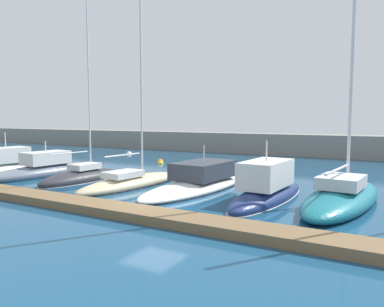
# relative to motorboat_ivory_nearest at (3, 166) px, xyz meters

# --- Properties ---
(ground_plane) EXTENTS (120.00, 120.00, 0.00)m
(ground_plane) POSITION_rel_motorboat_ivory_nearest_xyz_m (17.06, -3.61, -0.51)
(ground_plane) COLOR navy
(dock_pier) EXTENTS (40.35, 1.56, 0.39)m
(dock_pier) POSITION_rel_motorboat_ivory_nearest_xyz_m (17.06, -5.35, -0.31)
(dock_pier) COLOR brown
(dock_pier) RESTS_ON ground_plane
(breakwater_seawall) EXTENTS (108.00, 3.34, 2.44)m
(breakwater_seawall) POSITION_rel_motorboat_ivory_nearest_xyz_m (17.06, 25.25, 0.71)
(breakwater_seawall) COLOR gray
(breakwater_seawall) RESTS_ON ground_plane
(motorboat_ivory_nearest) EXTENTS (2.55, 7.32, 3.57)m
(motorboat_ivory_nearest) POSITION_rel_motorboat_ivory_nearest_xyz_m (0.00, 0.00, 0.00)
(motorboat_ivory_nearest) COLOR silver
(motorboat_ivory_nearest) RESTS_ON ground_plane
(motorboat_slate_second) EXTENTS (2.91, 9.16, 2.94)m
(motorboat_slate_second) POSITION_rel_motorboat_ivory_nearest_xyz_m (4.18, 0.69, -0.05)
(motorboat_slate_second) COLOR slate
(motorboat_slate_second) RESTS_ON ground_plane
(sailboat_charcoal_third) EXTENTS (2.53, 6.82, 14.66)m
(sailboat_charcoal_third) POSITION_rel_motorboat_ivory_nearest_xyz_m (8.43, 0.16, -0.23)
(sailboat_charcoal_third) COLOR #2D2D33
(sailboat_charcoal_third) RESTS_ON ground_plane
(sailboat_sand_fourth) EXTENTS (2.93, 8.78, 17.18)m
(sailboat_sand_fourth) POSITION_rel_motorboat_ivory_nearest_xyz_m (12.56, 0.34, -0.20)
(sailboat_sand_fourth) COLOR beige
(sailboat_sand_fourth) RESTS_ON ground_plane
(motorboat_white_fifth) EXTENTS (3.78, 10.45, 2.95)m
(motorboat_white_fifth) POSITION_rel_motorboat_ivory_nearest_xyz_m (16.59, 1.76, -0.11)
(motorboat_white_fifth) COLOR white
(motorboat_white_fifth) RESTS_ON ground_plane
(motorboat_navy_sixth) EXTENTS (2.58, 8.64, 3.52)m
(motorboat_navy_sixth) POSITION_rel_motorboat_ivory_nearest_xyz_m (21.20, 0.81, 0.04)
(motorboat_navy_sixth) COLOR navy
(motorboat_navy_sixth) RESTS_ON ground_plane
(sailboat_teal_seventh) EXTENTS (3.66, 10.11, 20.27)m
(sailboat_teal_seventh) POSITION_rel_motorboat_ivory_nearest_xyz_m (24.77, 1.59, -0.01)
(sailboat_teal_seventh) COLOR #19707F
(sailboat_teal_seventh) RESTS_ON ground_plane
(mooring_buoy_orange) EXTENTS (0.63, 0.63, 0.63)m
(mooring_buoy_orange) POSITION_rel_motorboat_ivory_nearest_xyz_m (6.75, 11.90, -0.51)
(mooring_buoy_orange) COLOR orange
(mooring_buoy_orange) RESTS_ON ground_plane
(mooring_buoy_white) EXTENTS (0.66, 0.66, 0.66)m
(mooring_buoy_white) POSITION_rel_motorboat_ivory_nearest_xyz_m (-1.02, 16.70, -0.51)
(mooring_buoy_white) COLOR white
(mooring_buoy_white) RESTS_ON ground_plane
(mooring_buoy_yellow) EXTENTS (0.59, 0.59, 0.59)m
(mooring_buoy_yellow) POSITION_rel_motorboat_ivory_nearest_xyz_m (7.59, 10.72, -0.51)
(mooring_buoy_yellow) COLOR yellow
(mooring_buoy_yellow) RESTS_ON ground_plane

